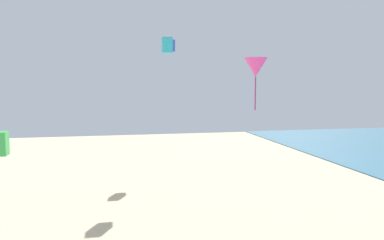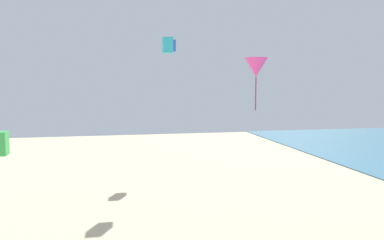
# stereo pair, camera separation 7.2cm
# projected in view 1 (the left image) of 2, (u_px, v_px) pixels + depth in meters

# --- Properties ---
(kite_cyan_box) EXTENTS (0.88, 0.88, 1.38)m
(kite_cyan_box) POSITION_uv_depth(u_px,v_px,m) (167.00, 45.00, 33.52)
(kite_cyan_box) COLOR #2DB7CC
(kite_blue_box) EXTENTS (0.79, 0.79, 1.24)m
(kite_blue_box) POSITION_uv_depth(u_px,v_px,m) (171.00, 46.00, 40.59)
(kite_blue_box) COLOR blue
(kite_magenta_delta) EXTENTS (1.58, 1.58, 3.58)m
(kite_magenta_delta) POSITION_uv_depth(u_px,v_px,m) (256.00, 67.00, 25.69)
(kite_magenta_delta) COLOR #DB3D9E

